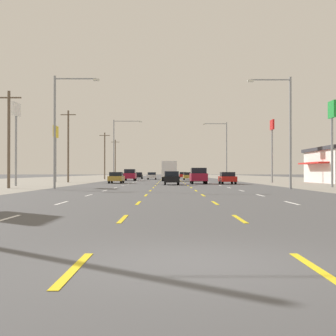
# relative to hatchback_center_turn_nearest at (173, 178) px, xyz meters

# --- Properties ---
(ground_plane) EXTENTS (572.00, 572.00, 0.00)m
(ground_plane) POSITION_rel_hatchback_center_turn_nearest_xyz_m (-0.02, 18.57, -0.78)
(ground_plane) COLOR #4C4C4F
(lot_apron_left) EXTENTS (28.00, 440.00, 0.01)m
(lot_apron_left) POSITION_rel_hatchback_center_turn_nearest_xyz_m (-24.77, 18.57, -0.78)
(lot_apron_left) COLOR gray
(lot_apron_left) RESTS_ON ground
(lot_apron_right) EXTENTS (28.00, 440.00, 0.01)m
(lot_apron_right) POSITION_rel_hatchback_center_turn_nearest_xyz_m (24.73, 18.57, -0.78)
(lot_apron_right) COLOR gray
(lot_apron_right) RESTS_ON ground
(lane_markings) EXTENTS (10.64, 227.60, 0.01)m
(lane_markings) POSITION_rel_hatchback_center_turn_nearest_xyz_m (-0.02, 57.07, -0.78)
(lane_markings) COLOR white
(lane_markings) RESTS_ON ground
(signal_span_wire) EXTENTS (25.02, 0.53, 9.96)m
(signal_span_wire) POSITION_rel_hatchback_center_turn_nearest_xyz_m (0.36, -38.63, 5.00)
(signal_span_wire) COLOR brown
(signal_span_wire) RESTS_ON ground
(hatchback_center_turn_nearest) EXTENTS (1.72, 3.90, 1.54)m
(hatchback_center_turn_nearest) POSITION_rel_hatchback_center_turn_nearest_xyz_m (0.00, 0.00, 0.00)
(hatchback_center_turn_nearest) COLOR black
(hatchback_center_turn_nearest) RESTS_ON ground
(sedan_far_right_near) EXTENTS (1.80, 4.50, 1.46)m
(sedan_far_right_near) POSITION_rel_hatchback_center_turn_nearest_xyz_m (6.79, 3.51, -0.03)
(sedan_far_right_near) COLOR red
(sedan_far_right_near) RESTS_ON ground
(suv_inner_right_mid) EXTENTS (1.98, 4.90, 1.98)m
(suv_inner_right_mid) POSITION_rel_hatchback_center_turn_nearest_xyz_m (3.34, 4.66, 0.24)
(suv_inner_right_mid) COLOR maroon
(suv_inner_right_mid) RESTS_ON ground
(sedan_far_left_midfar) EXTENTS (1.80, 4.50, 1.46)m
(sedan_far_left_midfar) POSITION_rel_hatchback_center_turn_nearest_xyz_m (-7.18, 8.08, -0.03)
(sedan_far_left_midfar) COLOR #B28C33
(sedan_far_left_midfar) RESTS_ON ground
(box_truck_center_turn_far) EXTENTS (2.40, 7.20, 3.23)m
(box_truck_center_turn_far) POSITION_rel_hatchback_center_turn_nearest_xyz_m (-0.23, 24.19, 1.05)
(box_truck_center_turn_far) COLOR #B28C33
(box_truck_center_turn_far) RESTS_ON ground
(suv_far_left_farther) EXTENTS (1.98, 4.90, 1.98)m
(suv_far_left_farther) POSITION_rel_hatchback_center_turn_nearest_xyz_m (-6.92, 27.58, 0.24)
(suv_far_left_farther) COLOR maroon
(suv_far_left_farther) RESTS_ON ground
(sedan_inner_right_farthest) EXTENTS (1.80, 4.50, 1.46)m
(sedan_inner_right_farthest) POSITION_rel_hatchback_center_turn_nearest_xyz_m (3.42, 37.23, -0.03)
(sedan_inner_right_farthest) COLOR #B28C33
(sedan_inner_right_farthest) RESTS_ON ground
(sedan_inner_left_distant_a) EXTENTS (1.80, 4.50, 1.46)m
(sedan_inner_left_distant_a) POSITION_rel_hatchback_center_turn_nearest_xyz_m (-3.67, 42.39, -0.03)
(sedan_inner_left_distant_a) COLOR silver
(sedan_inner_left_distant_a) RESTS_ON ground
(sedan_far_left_distant_b) EXTENTS (1.80, 4.50, 1.46)m
(sedan_far_left_distant_b) POSITION_rel_hatchback_center_turn_nearest_xyz_m (-6.97, 52.20, -0.03)
(sedan_far_left_distant_b) COLOR black
(sedan_far_left_distant_b) RESTS_ON ground
(hatchback_inner_right_distant_c) EXTENTS (1.72, 3.90, 1.54)m
(hatchback_inner_right_distant_c) POSITION_rel_hatchback_center_turn_nearest_xyz_m (3.25, 64.54, 0.00)
(hatchback_inner_right_distant_c) COLOR red
(hatchback_inner_right_distant_c) RESTS_ON ground
(pole_sign_left_row_1) EXTENTS (0.24, 2.40, 8.71)m
(pole_sign_left_row_1) POSITION_rel_hatchback_center_turn_nearest_xyz_m (-16.31, -4.63, 5.90)
(pole_sign_left_row_1) COLOR gray
(pole_sign_left_row_1) RESTS_ON ground
(pole_sign_left_row_2) EXTENTS (0.24, 2.70, 8.45)m
(pole_sign_left_row_2) POSITION_rel_hatchback_center_turn_nearest_xyz_m (-17.36, 17.65, 5.86)
(pole_sign_left_row_2) COLOR gray
(pole_sign_left_row_2) RESTS_ON ground
(pole_sign_right_row_1) EXTENTS (0.24, 1.73, 8.23)m
(pole_sign_right_row_1) POSITION_rel_hatchback_center_turn_nearest_xyz_m (15.21, -9.10, 5.31)
(pole_sign_right_row_1) COLOR gray
(pole_sign_right_row_1) RESTS_ON ground
(pole_sign_right_row_2) EXTENTS (0.24, 1.90, 8.78)m
(pole_sign_right_row_2) POSITION_rel_hatchback_center_turn_nearest_xyz_m (14.16, 12.40, 5.72)
(pole_sign_right_row_2) COLOR gray
(pole_sign_right_row_2) RESTS_ON ground
(streetlight_left_row_0) EXTENTS (3.94, 0.26, 9.73)m
(streetlight_left_row_0) POSITION_rel_hatchback_center_turn_nearest_xyz_m (-9.78, -13.52, 4.83)
(streetlight_left_row_0) COLOR gray
(streetlight_left_row_0) RESTS_ON ground
(streetlight_right_row_0) EXTENTS (3.81, 0.26, 9.64)m
(streetlight_right_row_0) POSITION_rel_hatchback_center_turn_nearest_xyz_m (9.76, -13.52, 4.77)
(streetlight_right_row_0) COLOR gray
(streetlight_right_row_0) RESTS_ON ground
(streetlight_left_row_1) EXTENTS (5.14, 0.26, 10.91)m
(streetlight_left_row_1) POSITION_rel_hatchback_center_turn_nearest_xyz_m (-9.64, 31.65, 5.58)
(streetlight_left_row_1) COLOR gray
(streetlight_left_row_1) RESTS_ON ground
(streetlight_right_row_1) EXTENTS (4.43, 0.26, 10.45)m
(streetlight_right_row_1) POSITION_rel_hatchback_center_turn_nearest_xyz_m (9.69, 31.65, 5.26)
(streetlight_right_row_1) COLOR gray
(streetlight_right_row_1) RESTS_ON ground
(utility_pole_left_row_0) EXTENTS (2.20, 0.26, 8.67)m
(utility_pole_left_row_0) POSITION_rel_hatchback_center_turn_nearest_xyz_m (-14.59, -12.10, 3.74)
(utility_pole_left_row_0) COLOR brown
(utility_pole_left_row_0) RESTS_ON ground
(utility_pole_left_row_1) EXTENTS (2.20, 0.26, 10.28)m
(utility_pole_left_row_1) POSITION_rel_hatchback_center_turn_nearest_xyz_m (-14.68, 13.85, 4.55)
(utility_pole_left_row_1) COLOR brown
(utility_pole_left_row_1) RESTS_ON ground
(utility_pole_left_row_2) EXTENTS (2.20, 0.26, 9.70)m
(utility_pole_left_row_2) POSITION_rel_hatchback_center_turn_nearest_xyz_m (-13.56, 44.94, 4.27)
(utility_pole_left_row_2) COLOR brown
(utility_pole_left_row_2) RESTS_ON ground
(utility_pole_left_row_3) EXTENTS (2.20, 0.26, 10.10)m
(utility_pole_left_row_3) POSITION_rel_hatchback_center_turn_nearest_xyz_m (-14.41, 72.72, 4.46)
(utility_pole_left_row_3) COLOR brown
(utility_pole_left_row_3) RESTS_ON ground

